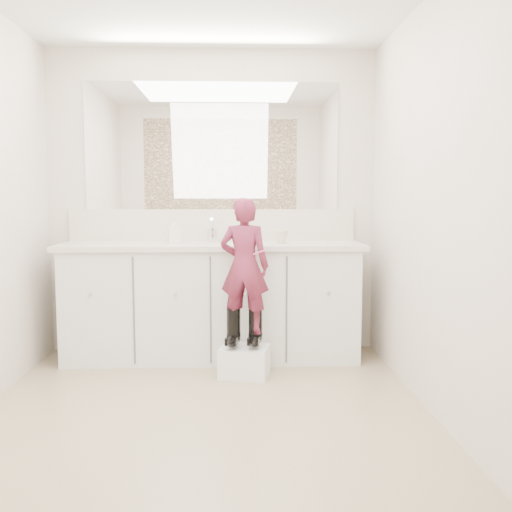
{
  "coord_description": "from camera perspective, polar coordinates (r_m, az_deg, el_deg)",
  "views": [
    {
      "loc": [
        0.17,
        -3.1,
        1.24
      ],
      "look_at": [
        0.32,
        0.85,
        0.83
      ],
      "focal_mm": 40.0,
      "sensor_mm": 36.0,
      "label": 1
    }
  ],
  "objects": [
    {
      "name": "soap_bottle",
      "position": [
        4.35,
        -8.21,
        2.58
      ],
      "size": [
        0.11,
        0.11,
        0.2
      ],
      "primitive_type": "imported",
      "rotation": [
        0.0,
        0.0,
        0.3
      ],
      "color": "white",
      "rests_on": "countertop"
    },
    {
      "name": "floor",
      "position": [
        3.35,
        -5.18,
        -15.83
      ],
      "size": [
        3.0,
        3.0,
        0.0
      ],
      "primitive_type": "plane",
      "color": "#987B63",
      "rests_on": "ground"
    },
    {
      "name": "dot_panel",
      "position": [
        1.67,
        -8.53,
        20.04
      ],
      "size": [
        2.0,
        0.01,
        1.2
      ],
      "primitive_type": "cube",
      "color": "#472819",
      "rests_on": "wall_front"
    },
    {
      "name": "wall_front",
      "position": [
        1.61,
        -8.32,
        4.46
      ],
      "size": [
        2.6,
        0.0,
        2.6
      ],
      "primitive_type": "plane",
      "rotation": [
        -1.57,
        0.0,
        0.0
      ],
      "color": "beige",
      "rests_on": "floor"
    },
    {
      "name": "step_stool",
      "position": [
        4.02,
        -1.15,
        -10.49
      ],
      "size": [
        0.37,
        0.33,
        0.21
      ],
      "primitive_type": "cube",
      "rotation": [
        0.0,
        0.0,
        -0.21
      ],
      "color": "white",
      "rests_on": "floor"
    },
    {
      "name": "toddler",
      "position": [
        3.88,
        -1.17,
        -1.01
      ],
      "size": [
        0.38,
        0.29,
        0.93
      ],
      "primitive_type": "imported",
      "rotation": [
        0.0,
        0.0,
        2.94
      ],
      "color": "#B43763",
      "rests_on": "step_stool"
    },
    {
      "name": "cup",
      "position": [
        4.3,
        2.5,
        1.94
      ],
      "size": [
        0.14,
        0.14,
        0.1
      ],
      "primitive_type": "imported",
      "rotation": [
        0.0,
        0.0,
        -0.3
      ],
      "color": "beige",
      "rests_on": "countertop"
    },
    {
      "name": "countertop",
      "position": [
        4.33,
        -4.47,
        1.02
      ],
      "size": [
        2.28,
        0.58,
        0.04
      ],
      "primitive_type": "cube",
      "color": "beige",
      "rests_on": "vanity_cabinet"
    },
    {
      "name": "mirror",
      "position": [
        4.61,
        -4.41,
        10.89
      ],
      "size": [
        2.0,
        0.02,
        1.0
      ],
      "primitive_type": "cube",
      "color": "white",
      "rests_on": "wall_back"
    },
    {
      "name": "wall_right",
      "position": [
        3.3,
        17.83,
        4.96
      ],
      "size": [
        0.0,
        3.0,
        3.0
      ],
      "primitive_type": "plane",
      "rotation": [
        1.57,
        0.0,
        -1.57
      ],
      "color": "beige",
      "rests_on": "floor"
    },
    {
      "name": "faucet",
      "position": [
        4.49,
        -4.39,
        2.09
      ],
      "size": [
        0.08,
        0.08,
        0.1
      ],
      "primitive_type": "cylinder",
      "color": "silver",
      "rests_on": "countertop"
    },
    {
      "name": "wall_back",
      "position": [
        4.61,
        -4.36,
        5.42
      ],
      "size": [
        2.6,
        0.0,
        2.6
      ],
      "primitive_type": "plane",
      "rotation": [
        1.57,
        0.0,
        0.0
      ],
      "color": "beige",
      "rests_on": "floor"
    },
    {
      "name": "boot_left",
      "position": [
        3.96,
        -2.25,
        -7.17
      ],
      "size": [
        0.13,
        0.2,
        0.27
      ],
      "primitive_type": null,
      "rotation": [
        0.0,
        0.0,
        -0.21
      ],
      "color": "black",
      "rests_on": "step_stool"
    },
    {
      "name": "vanity_cabinet",
      "position": [
        4.41,
        -4.41,
        -4.74
      ],
      "size": [
        2.2,
        0.55,
        0.85
      ],
      "primitive_type": "cube",
      "color": "silver",
      "rests_on": "floor"
    },
    {
      "name": "toothbrush",
      "position": [
        3.84,
        -0.12,
        0.22
      ],
      "size": [
        0.14,
        0.04,
        0.06
      ],
      "primitive_type": "cylinder",
      "rotation": [
        0.0,
        1.22,
        -0.21
      ],
      "color": "#EC5B9A",
      "rests_on": "toddler"
    },
    {
      "name": "boot_right",
      "position": [
        3.96,
        -0.07,
        -7.16
      ],
      "size": [
        0.13,
        0.2,
        0.27
      ],
      "primitive_type": null,
      "rotation": [
        0.0,
        0.0,
        -0.21
      ],
      "color": "black",
      "rests_on": "step_stool"
    },
    {
      "name": "backsplash",
      "position": [
        4.6,
        -4.35,
        3.11
      ],
      "size": [
        2.28,
        0.03,
        0.25
      ],
      "primitive_type": "cube",
      "color": "beige",
      "rests_on": "countertop"
    }
  ]
}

